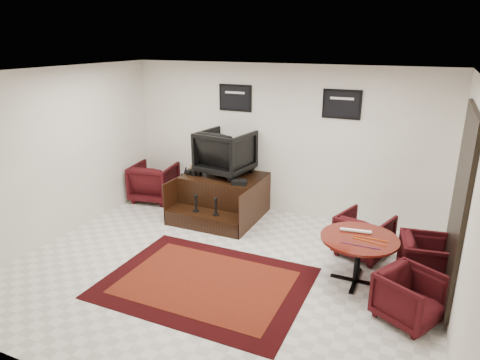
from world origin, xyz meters
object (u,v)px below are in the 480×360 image
object	(u,v)px
shine_podium	(223,197)
table_chair_back	(364,233)
armchair_side	(154,180)
meeting_table	(359,243)
table_chair_window	(427,258)
table_chair_corner	(411,295)
shine_chair	(226,150)

from	to	relation	value
shine_podium	table_chair_back	world-z (taller)	shine_podium
armchair_side	shine_podium	bearing A→B (deg)	166.68
armchair_side	table_chair_back	world-z (taller)	armchair_side
shine_podium	armchair_side	bearing A→B (deg)	175.74
meeting_table	table_chair_window	distance (m)	0.99
meeting_table	shine_podium	bearing A→B (deg)	153.14
table_chair_corner	table_chair_back	bearing A→B (deg)	56.58
table_chair_back	meeting_table	bearing A→B (deg)	111.53
shine_chair	table_chair_corner	world-z (taller)	shine_chair
armchair_side	table_chair_window	xyz separation A→B (m)	(5.27, -1.11, -0.07)
armchair_side	table_chair_corner	xyz separation A→B (m)	(5.12, -2.12, -0.08)
shine_podium	armchair_side	xyz separation A→B (m)	(-1.65, 0.12, 0.07)
armchair_side	table_chair_window	bearing A→B (deg)	159.03
shine_podium	armchair_side	distance (m)	1.65
table_chair_back	armchair_side	bearing A→B (deg)	9.63
table_chair_window	table_chair_corner	xyz separation A→B (m)	(-0.15, -1.01, -0.02)
shine_podium	table_chair_corner	distance (m)	4.01
table_chair_window	meeting_table	bearing A→B (deg)	106.41
meeting_table	table_chair_window	world-z (taller)	table_chair_window
armchair_side	meeting_table	world-z (taller)	armchair_side
meeting_table	table_chair_corner	size ratio (longest dim) A/B	1.52
shine_chair	table_chair_back	xyz separation A→B (m)	(2.71, -0.71, -0.86)
armchair_side	meeting_table	size ratio (longest dim) A/B	0.82
meeting_table	table_chair_window	size ratio (longest dim) A/B	1.45
shine_chair	table_chair_back	size ratio (longest dim) A/B	1.25
meeting_table	table_chair_corner	bearing A→B (deg)	-40.18
meeting_table	table_chair_back	size ratio (longest dim) A/B	1.40
shine_podium	armchair_side	size ratio (longest dim) A/B	1.80
shine_chair	table_chair_back	world-z (taller)	shine_chair
shine_chair	table_chair_window	size ratio (longest dim) A/B	1.30
shine_podium	table_chair_back	size ratio (longest dim) A/B	2.07
table_chair_back	table_chair_window	size ratio (longest dim) A/B	1.04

